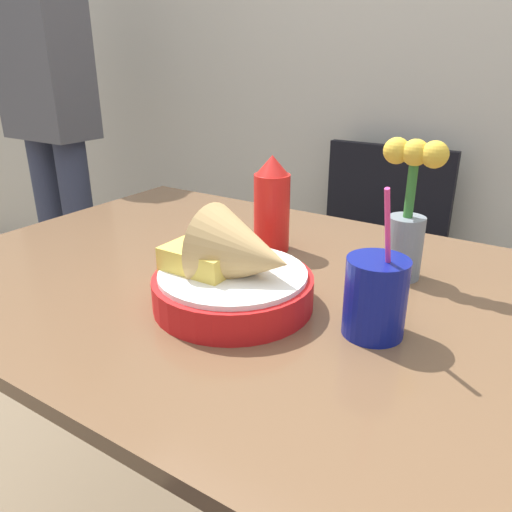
% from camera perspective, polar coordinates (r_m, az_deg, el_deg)
% --- Properties ---
extents(dining_table, '(1.25, 0.83, 0.76)m').
position_cam_1_polar(dining_table, '(0.92, 1.11, -8.64)').
color(dining_table, brown).
rests_on(dining_table, ground_plane).
extents(chair_far_window, '(0.40, 0.40, 0.87)m').
position_cam_1_polar(chair_far_window, '(1.63, 13.06, -0.36)').
color(chair_far_window, black).
rests_on(chair_far_window, ground_plane).
extents(food_basket, '(0.25, 0.25, 0.16)m').
position_cam_1_polar(food_basket, '(0.77, -2.34, -2.00)').
color(food_basket, red).
rests_on(food_basket, dining_table).
extents(ketchup_bottle, '(0.07, 0.07, 0.19)m').
position_cam_1_polar(ketchup_bottle, '(0.99, 1.82, 5.85)').
color(ketchup_bottle, red).
rests_on(ketchup_bottle, dining_table).
extents(drink_cup, '(0.09, 0.09, 0.23)m').
position_cam_1_polar(drink_cup, '(0.72, 13.46, -4.84)').
color(drink_cup, navy).
rests_on(drink_cup, dining_table).
extents(flower_vase, '(0.11, 0.06, 0.24)m').
position_cam_1_polar(flower_vase, '(0.89, 16.98, 4.66)').
color(flower_vase, gray).
rests_on(flower_vase, dining_table).
extents(person_standing, '(0.32, 0.20, 1.76)m').
position_cam_1_polar(person_standing, '(1.95, -22.85, 17.32)').
color(person_standing, '#2D3347').
rests_on(person_standing, ground_plane).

